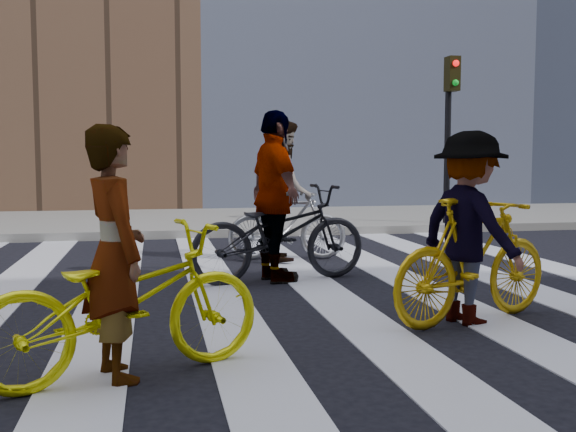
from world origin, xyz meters
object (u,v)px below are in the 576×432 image
object	(u,v)px
rider_right	(469,228)
traffic_signal	(450,112)
bike_yellow_left	(124,302)
bike_dark_rear	(280,233)
rider_left	(114,253)
rider_mid	(284,190)
bike_silver_mid	(287,225)
rider_rear	(275,197)
bike_yellow_right	(474,260)

from	to	relation	value
rider_right	traffic_signal	bearing A→B (deg)	-43.59
traffic_signal	bike_yellow_left	world-z (taller)	traffic_signal
bike_dark_rear	rider_left	size ratio (longest dim) A/B	1.30
bike_yellow_left	rider_mid	bearing A→B (deg)	-43.38
rider_left	bike_silver_mid	bearing A→B (deg)	-44.40
bike_yellow_left	rider_left	size ratio (longest dim) A/B	1.16
bike_yellow_left	bike_dark_rear	size ratio (longest dim) A/B	0.90
bike_dark_rear	rider_right	distance (m)	2.55
bike_silver_mid	rider_left	world-z (taller)	rider_left
rider_right	bike_yellow_left	bearing A→B (deg)	87.87
bike_yellow_left	bike_dark_rear	xyz separation A→B (m)	(1.60, 3.14, 0.06)
bike_yellow_left	bike_silver_mid	bearing A→B (deg)	-43.89
rider_right	rider_left	bearing A→B (deg)	87.57
rider_mid	rider_right	size ratio (longest dim) A/B	1.19
rider_right	rider_rear	bearing A→B (deg)	9.95
bike_yellow_right	rider_mid	size ratio (longest dim) A/B	0.92
rider_mid	bike_silver_mid	bearing A→B (deg)	-83.26
bike_yellow_left	rider_rear	distance (m)	3.54
rider_mid	bike_yellow_right	bearing A→B (deg)	-159.53
bike_yellow_left	bike_silver_mid	world-z (taller)	bike_yellow_left
bike_silver_mid	bike_yellow_left	bearing A→B (deg)	163.74
traffic_signal	bike_silver_mid	size ratio (longest dim) A/B	2.03
bike_yellow_right	rider_left	size ratio (longest dim) A/B	1.11
bike_yellow_right	rider_right	world-z (taller)	rider_right
rider_left	rider_right	size ratio (longest dim) A/B	0.99
bike_yellow_right	bike_yellow_left	bearing A→B (deg)	87.57
bike_yellow_right	rider_left	world-z (taller)	rider_left
bike_dark_rear	rider_left	distance (m)	3.56
traffic_signal	rider_left	world-z (taller)	traffic_signal
bike_dark_rear	rider_right	bearing A→B (deg)	-162.36
rider_left	bike_dark_rear	bearing A→B (deg)	-48.69
rider_mid	rider_right	bearing A→B (deg)	-160.24
rider_rear	bike_yellow_right	bearing A→B (deg)	-160.43
bike_silver_mid	rider_rear	bearing A→B (deg)	170.81
rider_rear	bike_dark_rear	bearing A→B (deg)	-101.59
traffic_signal	rider_right	world-z (taller)	traffic_signal
rider_mid	rider_rear	distance (m)	1.65
bike_dark_rear	rider_left	xyz separation A→B (m)	(-1.65, -3.14, 0.26)
traffic_signal	bike_yellow_right	bearing A→B (deg)	-112.98
bike_yellow_right	rider_mid	distance (m)	3.94
traffic_signal	bike_silver_mid	world-z (taller)	traffic_signal
bike_silver_mid	rider_mid	bearing A→B (deg)	96.74
bike_dark_rear	rider_rear	world-z (taller)	rider_rear
rider_left	rider_rear	world-z (taller)	rider_rear
bike_silver_mid	rider_rear	world-z (taller)	rider_rear
bike_yellow_left	bike_yellow_right	distance (m)	3.04
bike_silver_mid	bike_yellow_right	xyz separation A→B (m)	(0.88, -3.81, 0.05)
traffic_signal	bike_yellow_left	size ratio (longest dim) A/B	1.76
bike_silver_mid	rider_mid	distance (m)	0.48
traffic_signal	rider_left	xyz separation A→B (m)	(-5.85, -7.78, -1.47)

